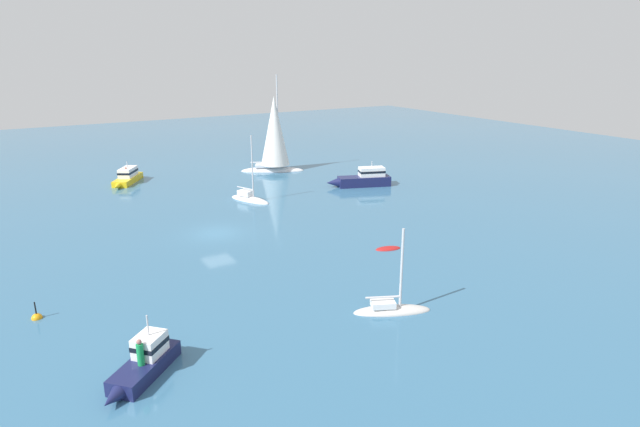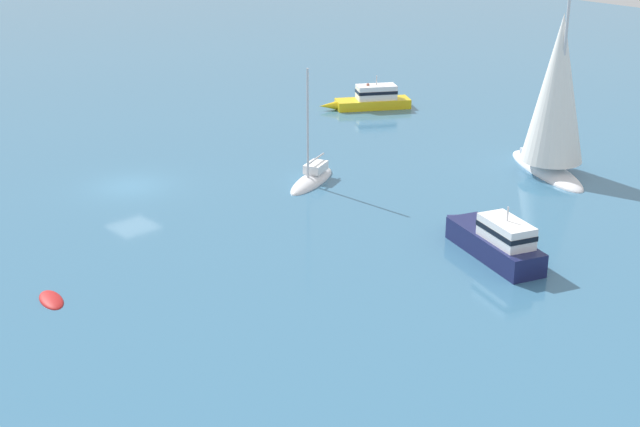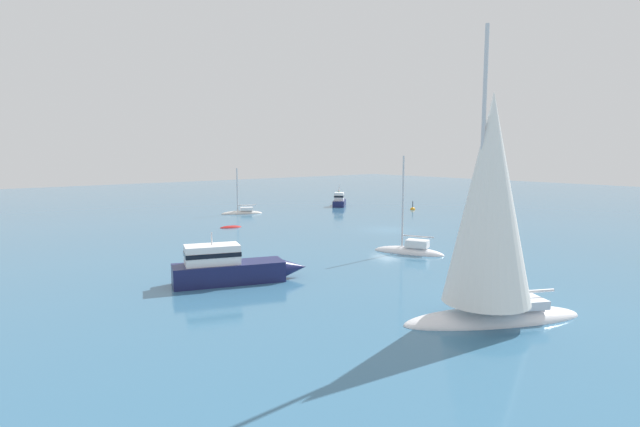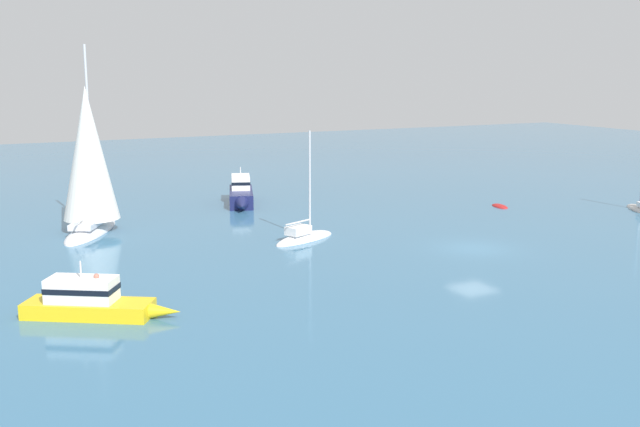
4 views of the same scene
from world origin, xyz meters
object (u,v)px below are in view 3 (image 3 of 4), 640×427
object	(u,v)px
yacht	(242,213)
channel_buoy	(413,210)
yacht_1	(490,217)
cabin_cruiser	(231,267)
powerboat	(339,201)
skiff	(231,227)
ketch	(410,251)

from	to	relation	value
yacht	channel_buoy	world-z (taller)	yacht
yacht_1	channel_buoy	size ratio (longest dim) A/B	9.41
cabin_cruiser	yacht_1	size ratio (longest dim) A/B	0.59
yacht	cabin_cruiser	distance (m)	30.54
channel_buoy	powerboat	bearing A→B (deg)	114.67
cabin_cruiser	channel_buoy	world-z (taller)	cabin_cruiser
yacht	powerboat	xyz separation A→B (m)	(14.02, -0.91, 0.54)
skiff	yacht_1	world-z (taller)	yacht_1
skiff	ketch	world-z (taller)	ketch
skiff	channel_buoy	xyz separation A→B (m)	(24.30, -1.37, 0.01)
yacht	yacht_1	world-z (taller)	yacht_1
yacht_1	channel_buoy	distance (m)	40.89
skiff	ketch	size ratio (longest dim) A/B	0.31
yacht	channel_buoy	size ratio (longest dim) A/B	4.14
powerboat	cabin_cruiser	size ratio (longest dim) A/B	0.60
skiff	powerboat	world-z (taller)	powerboat
yacht	yacht_1	xyz separation A→B (m)	(-11.00, -38.17, 4.26)
cabin_cruiser	channel_buoy	size ratio (longest dim) A/B	5.54
ketch	cabin_cruiser	xyz separation A→B (m)	(-13.60, 0.91, 0.72)
powerboat	yacht	bearing A→B (deg)	132.54
ketch	channel_buoy	distance (m)	26.78
ketch	cabin_cruiser	world-z (taller)	ketch
skiff	powerboat	distance (m)	21.59
ketch	cabin_cruiser	bearing A→B (deg)	62.59
ketch	channel_buoy	world-z (taller)	ketch
ketch	cabin_cruiser	size ratio (longest dim) A/B	0.98
skiff	cabin_cruiser	distance (m)	20.17
channel_buoy	skiff	bearing A→B (deg)	176.78
yacht	ketch	xyz separation A→B (m)	(-2.56, -26.82, 0.00)
yacht_1	channel_buoy	bearing A→B (deg)	-107.67
ketch	yacht_1	world-z (taller)	yacht_1
yacht	ketch	world-z (taller)	ketch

